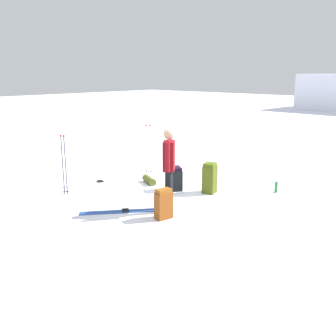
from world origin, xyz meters
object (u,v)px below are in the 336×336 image
at_px(backpack_small_spare, 164,204).
at_px(thermos_bottle, 276,187).
at_px(backpack_bright, 210,178).
at_px(sleeping_mat_rolled, 149,180).
at_px(ski_pair_near, 100,182).
at_px(ski_poles_planted_near, 148,147).
at_px(ski_pair_far, 125,211).
at_px(skier_standing, 169,165).
at_px(ski_poles_planted_far, 64,162).
at_px(backpack_large_dark, 175,179).

relative_size(backpack_small_spare, thermos_bottle, 2.31).
xyz_separation_m(backpack_bright, sleeping_mat_rolled, (-1.61, -0.41, -0.27)).
bearing_deg(ski_pair_near, sleeping_mat_rolled, 38.02).
bearing_deg(ski_poles_planted_near, ski_pair_far, -53.80).
height_order(skier_standing, ski_poles_planted_far, skier_standing).
relative_size(skier_standing, backpack_large_dark, 2.97).
distance_m(skier_standing, backpack_small_spare, 0.81).
height_order(ski_pair_near, sleeping_mat_rolled, sleeping_mat_rolled).
xyz_separation_m(ski_pair_near, backpack_bright, (2.63, 1.20, 0.34)).
xyz_separation_m(ski_pair_far, thermos_bottle, (1.67, 3.28, 0.12)).
height_order(ski_pair_far, thermos_bottle, thermos_bottle).
height_order(backpack_small_spare, ski_poles_planted_near, ski_poles_planted_near).
height_order(skier_standing, ski_pair_near, skier_standing).
distance_m(ski_pair_near, ski_pair_far, 2.34).
distance_m(ski_poles_planted_near, sleeping_mat_rolled, 1.23).
xyz_separation_m(backpack_large_dark, backpack_small_spare, (1.07, -1.57, 0.01)).
relative_size(ski_pair_far, backpack_small_spare, 2.56).
xyz_separation_m(ski_pair_far, ski_poles_planted_far, (-1.94, -0.14, 0.76)).
bearing_deg(thermos_bottle, backpack_large_dark, -143.01).
xyz_separation_m(skier_standing, ski_poles_planted_near, (-2.43, 1.83, -0.19)).
bearing_deg(thermos_bottle, backpack_bright, -137.06).
relative_size(skier_standing, ski_pair_near, 0.91).
distance_m(ski_poles_planted_far, thermos_bottle, 5.02).
distance_m(ski_pair_near, ski_poles_planted_far, 1.38).
distance_m(backpack_large_dark, backpack_bright, 0.85).
relative_size(skier_standing, sleeping_mat_rolled, 3.09).
relative_size(ski_pair_far, sleeping_mat_rolled, 2.79).
height_order(ski_pair_near, ski_poles_planted_far, ski_poles_planted_far).
distance_m(ski_poles_planted_near, thermos_bottle, 3.65).
xyz_separation_m(backpack_small_spare, ski_poles_planted_near, (-2.66, 2.24, 0.47)).
bearing_deg(ski_pair_far, skier_standing, 48.78).
height_order(ski_pair_far, backpack_large_dark, backpack_large_dark).
bearing_deg(skier_standing, ski_poles_planted_far, -162.18).
bearing_deg(ski_pair_near, backpack_bright, 24.52).
xyz_separation_m(skier_standing, backpack_large_dark, (-0.84, 1.16, -0.68)).
relative_size(backpack_bright, ski_poles_planted_far, 0.52).
relative_size(ski_poles_planted_near, sleeping_mat_rolled, 2.52).
distance_m(backpack_bright, backpack_small_spare, 1.96).
distance_m(backpack_large_dark, ski_poles_planted_far, 2.65).
distance_m(ski_pair_far, thermos_bottle, 3.68).
bearing_deg(ski_poles_planted_far, backpack_large_dark, 49.27).
bearing_deg(skier_standing, ski_pair_near, 173.17).
height_order(backpack_small_spare, thermos_bottle, backpack_small_spare).
bearing_deg(ski_poles_planted_far, ski_poles_planted_near, 87.65).
relative_size(ski_pair_near, ski_poles_planted_far, 1.34).
xyz_separation_m(backpack_large_dark, sleeping_mat_rolled, (-0.85, -0.04, -0.19)).
height_order(backpack_large_dark, backpack_bright, backpack_bright).
height_order(skier_standing, backpack_small_spare, skier_standing).
bearing_deg(ski_poles_planted_far, thermos_bottle, 43.37).
height_order(ski_pair_far, sleeping_mat_rolled, sleeping_mat_rolled).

